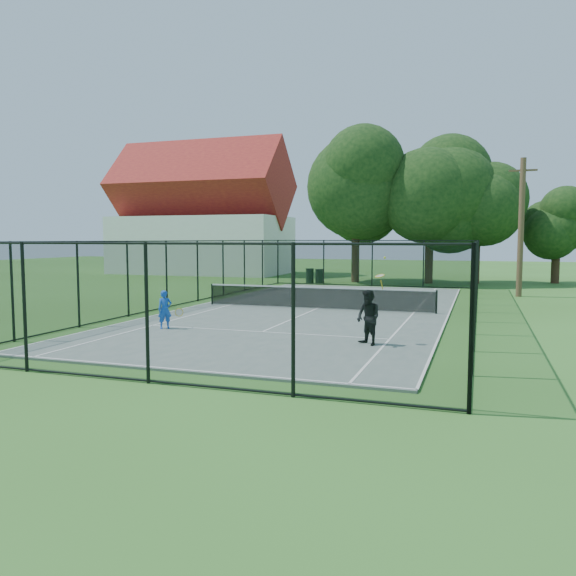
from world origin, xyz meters
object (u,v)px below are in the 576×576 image
(utility_pole, at_px, (521,227))
(player_blue, at_px, (165,310))
(trash_bin_right, at_px, (319,276))
(tennis_net, at_px, (317,297))
(trash_bin_left, at_px, (310,276))
(player_black, at_px, (368,317))

(utility_pole, height_order, player_blue, utility_pole)
(trash_bin_right, distance_m, utility_pole, 13.97)
(tennis_net, relative_size, trash_bin_left, 9.89)
(tennis_net, height_order, trash_bin_left, trash_bin_left)
(tennis_net, xyz_separation_m, player_blue, (-3.35, -6.80, 0.12))
(tennis_net, bearing_deg, trash_bin_right, 105.31)
(player_black, bearing_deg, player_blue, 174.35)
(utility_pole, relative_size, player_black, 2.92)
(utility_pole, bearing_deg, trash_bin_right, 157.08)
(tennis_net, height_order, player_black, player_black)
(player_blue, bearing_deg, utility_pole, 52.88)
(trash_bin_right, bearing_deg, tennis_net, -74.69)
(player_blue, bearing_deg, trash_bin_left, 93.39)
(tennis_net, relative_size, trash_bin_right, 10.24)
(trash_bin_left, bearing_deg, player_black, -69.20)
(tennis_net, distance_m, utility_pole, 12.84)
(tennis_net, relative_size, player_black, 4.03)
(utility_pole, bearing_deg, player_black, -106.70)
(trash_bin_right, xyz_separation_m, utility_pole, (12.52, -5.29, 3.21))
(trash_bin_left, distance_m, trash_bin_right, 0.68)
(trash_bin_left, height_order, utility_pole, utility_pole)
(utility_pole, relative_size, player_blue, 5.68)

